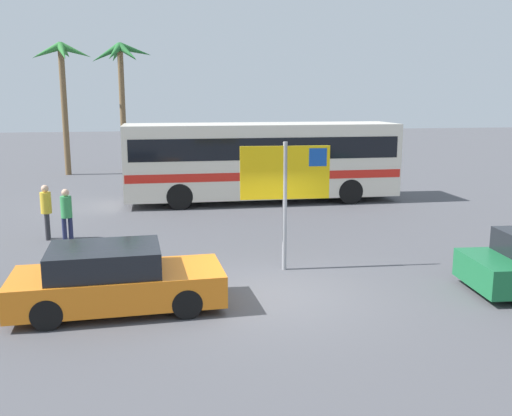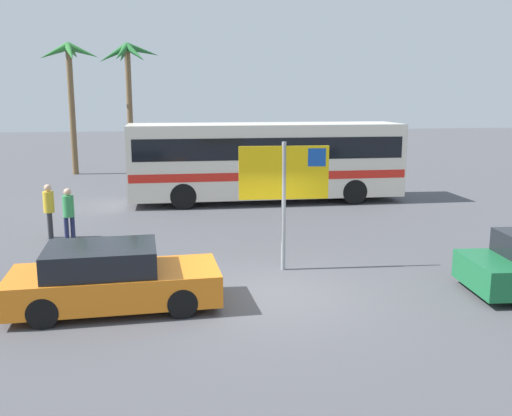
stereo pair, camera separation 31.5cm
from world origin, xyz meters
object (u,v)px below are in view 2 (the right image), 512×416
object	(u,v)px
car_orange	(112,278)
pedestrian_by_bus	(49,207)
bus_front_coach	(266,158)
pedestrian_crossing_lot	(69,211)
ferry_sign	(286,178)

from	to	relation	value
car_orange	pedestrian_by_bus	xyz separation A→B (m)	(-2.41, 6.29, 0.35)
bus_front_coach	car_orange	world-z (taller)	bus_front_coach
bus_front_coach	car_orange	size ratio (longest dim) A/B	2.57
pedestrian_by_bus	pedestrian_crossing_lot	bearing A→B (deg)	-48.14
pedestrian_crossing_lot	pedestrian_by_bus	world-z (taller)	pedestrian_by_bus
ferry_sign	pedestrian_crossing_lot	world-z (taller)	ferry_sign
pedestrian_crossing_lot	pedestrian_by_bus	distance (m)	0.96
car_orange	pedestrian_by_bus	size ratio (longest dim) A/B	2.56
bus_front_coach	ferry_sign	size ratio (longest dim) A/B	3.43
ferry_sign	pedestrian_by_bus	xyz separation A→B (m)	(-6.44, 4.22, -1.34)
bus_front_coach	car_orange	bearing A→B (deg)	-114.06
bus_front_coach	pedestrian_crossing_lot	size ratio (longest dim) A/B	6.70
bus_front_coach	pedestrian_by_bus	distance (m)	9.20
car_orange	pedestrian_crossing_lot	world-z (taller)	pedestrian_crossing_lot
car_orange	bus_front_coach	bearing A→B (deg)	63.35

